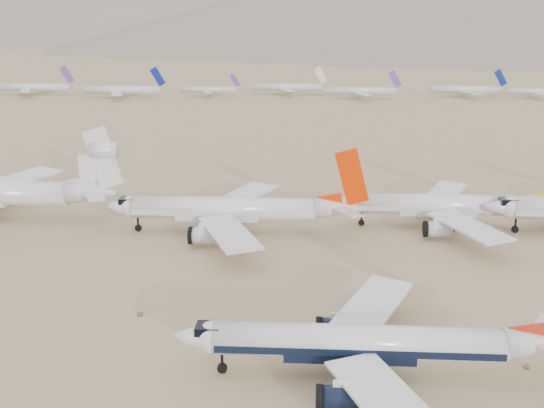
# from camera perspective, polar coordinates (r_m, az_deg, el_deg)

# --- Properties ---
(ground) EXTENTS (7000.00, 7000.00, 0.00)m
(ground) POSITION_cam_1_polar(r_m,az_deg,el_deg) (92.32, 5.80, -13.53)
(ground) COLOR #9C7D5A
(ground) RESTS_ON ground
(main_airliner) EXTENTS (49.34, 48.19, 17.41)m
(main_airliner) POSITION_cam_1_polar(r_m,az_deg,el_deg) (88.57, 8.65, -11.47)
(main_airliner) COLOR silver
(main_airliner) RESTS_ON ground
(row2_gold_tail) EXTENTS (49.23, 48.15, 17.53)m
(row2_gold_tail) POSITION_cam_1_polar(r_m,az_deg,el_deg) (151.82, 14.86, -0.12)
(row2_gold_tail) COLOR silver
(row2_gold_tail) RESTS_ON ground
(row2_orange_tail) EXTENTS (52.24, 51.11, 18.64)m
(row2_orange_tail) POSITION_cam_1_polar(r_m,az_deg,el_deg) (142.93, -3.22, -0.45)
(row2_orange_tail) COLOR silver
(row2_orange_tail) RESTS_ON ground
(distant_storage_row) EXTENTS (516.75, 61.62, 14.56)m
(distant_storage_row) POSITION_cam_1_polar(r_m,az_deg,el_deg) (378.31, 1.31, 9.57)
(distant_storage_row) COLOR silver
(distant_storage_row) RESTS_ON ground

